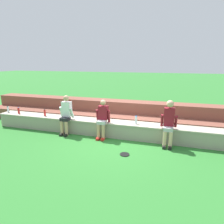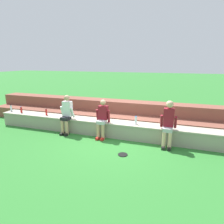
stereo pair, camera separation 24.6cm
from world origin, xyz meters
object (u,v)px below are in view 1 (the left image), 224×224
(person_far_left, at_px, (66,114))
(frisbee, at_px, (125,154))
(person_center, at_px, (169,122))
(water_bottle_mid_right, at_px, (19,111))
(water_bottle_near_right, at_px, (136,120))
(water_bottle_near_left, at_px, (45,113))
(person_left_of_center, at_px, (102,118))
(water_bottle_center_gap, at_px, (8,109))

(person_far_left, xyz_separation_m, frisbee, (2.43, -1.06, -0.76))
(frisbee, bearing_deg, person_center, 41.05)
(person_center, bearing_deg, water_bottle_mid_right, 177.34)
(person_far_left, height_order, water_bottle_near_right, person_far_left)
(person_center, relative_size, water_bottle_near_left, 5.59)
(person_left_of_center, bearing_deg, water_bottle_near_left, 174.80)
(person_center, bearing_deg, water_bottle_near_right, 165.07)
(person_far_left, bearing_deg, person_center, -0.72)
(person_far_left, relative_size, water_bottle_near_left, 5.46)
(person_left_of_center, bearing_deg, frisbee, -45.73)
(person_left_of_center, height_order, water_bottle_near_right, person_left_of_center)
(person_far_left, relative_size, water_bottle_center_gap, 5.41)
(person_far_left, xyz_separation_m, water_bottle_near_left, (-1.06, 0.23, -0.10))
(water_bottle_near_left, bearing_deg, person_left_of_center, -5.20)
(person_center, relative_size, frisbee, 5.24)
(water_bottle_near_right, distance_m, frisbee, 1.46)
(person_far_left, relative_size, water_bottle_near_right, 5.06)
(frisbee, bearing_deg, water_bottle_near_left, 159.80)
(person_center, distance_m, water_bottle_near_right, 1.11)
(person_left_of_center, relative_size, water_bottle_near_left, 5.13)
(water_bottle_near_right, height_order, water_bottle_center_gap, water_bottle_near_right)
(person_far_left, height_order, person_center, person_center)
(water_bottle_mid_right, relative_size, frisbee, 0.93)
(water_bottle_near_left, bearing_deg, person_far_left, -12.26)
(person_center, height_order, frisbee, person_center)
(water_bottle_center_gap, bearing_deg, person_center, -2.99)
(person_center, bearing_deg, frisbee, -138.95)
(person_far_left, height_order, water_bottle_center_gap, person_far_left)
(water_bottle_near_right, bearing_deg, person_far_left, -174.58)
(person_center, height_order, water_bottle_near_right, person_center)
(person_center, bearing_deg, person_left_of_center, 178.66)
(person_center, height_order, water_bottle_center_gap, person_center)
(water_bottle_near_left, distance_m, water_bottle_mid_right, 1.23)
(person_far_left, relative_size, frisbee, 5.12)
(water_bottle_near_left, xyz_separation_m, water_bottle_mid_right, (-1.23, -0.00, -0.00))
(water_bottle_mid_right, bearing_deg, person_far_left, -5.68)
(person_left_of_center, height_order, frisbee, person_left_of_center)
(person_left_of_center, height_order, person_center, person_center)
(water_bottle_near_right, bearing_deg, person_center, -14.93)
(water_bottle_near_left, xyz_separation_m, water_bottle_center_gap, (-1.83, 0.06, 0.00))
(person_far_left, distance_m, water_bottle_center_gap, 2.90)
(person_far_left, distance_m, person_center, 3.60)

